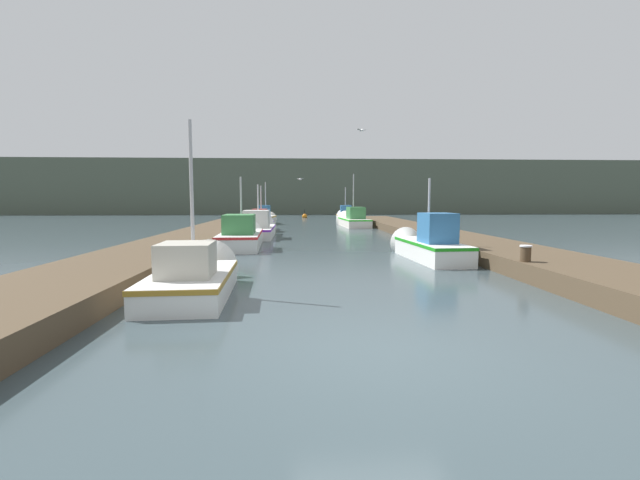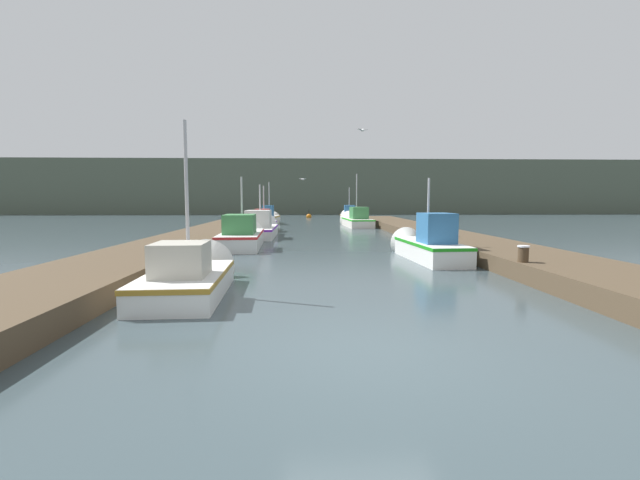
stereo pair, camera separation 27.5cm
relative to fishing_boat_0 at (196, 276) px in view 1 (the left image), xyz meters
The scene contains 17 objects.
ground_plane 5.44m from the fishing_boat_0, 49.50° to the right, with size 200.00×200.00×0.00m.
dock_left 12.17m from the fishing_boat_0, 102.62° to the left, with size 2.95×40.00×0.50m.
dock_right 15.34m from the fishing_boat_0, 50.74° to the left, with size 2.95×40.00×0.50m.
distant_shore_ridge 58.42m from the fishing_boat_0, 86.54° to the left, with size 120.00×16.00×7.79m.
fishing_boat_0 is the anchor object (origin of this frame).
fishing_boat_1 8.85m from the fishing_boat_0, 36.64° to the left, with size 1.68×5.09×3.23m.
fishing_boat_2 9.72m from the fishing_boat_0, 90.94° to the left, with size 1.92×5.94×3.63m.
fishing_boat_3 14.97m from the fishing_boat_0, 89.45° to the left, with size 1.79×6.02×3.52m.
fishing_boat_4 19.74m from the fishing_boat_0, 90.22° to the left, with size 1.64×4.54×3.46m.
fishing_boat_5 25.21m from the fishing_boat_0, 74.29° to the left, with size 2.05×6.63×4.63m.
fishing_boat_6 27.55m from the fishing_boat_0, 90.67° to the left, with size 1.72×4.51×3.97m.
fishing_boat_7 33.39m from the fishing_boat_0, 77.54° to the left, with size 1.95×5.69×3.79m.
mooring_piling_0 35.11m from the fishing_boat_0, 92.24° to the left, with size 0.36×0.36×1.33m.
mooring_piling_1 8.49m from the fishing_boat_0, ahead, with size 0.31×0.31×0.94m.
channel_buoy 39.61m from the fishing_boat_0, 85.24° to the left, with size 0.60×0.60×1.10m.
seagull_lead 19.65m from the fishing_boat_0, 82.26° to the left, with size 0.49×0.45×0.12m.
seagull_1 12.65m from the fishing_boat_0, 62.30° to the left, with size 0.53×0.39×0.12m.
Camera 1 is at (-1.18, -5.82, 2.16)m, focal length 24.00 mm.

